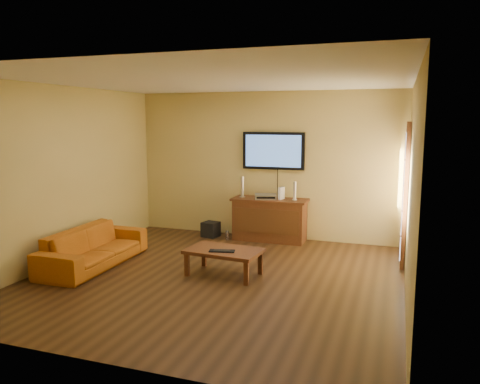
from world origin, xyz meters
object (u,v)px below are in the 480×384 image
at_px(media_console, 270,219).
at_px(sofa, 94,241).
at_px(coffee_table, 224,253).
at_px(game_console, 281,193).
at_px(television, 273,151).
at_px(speaker_left, 242,188).
at_px(av_receiver, 266,196).
at_px(speaker_right, 295,191).
at_px(bottle, 227,235).
at_px(subwoofer, 211,229).
at_px(keyboard, 222,251).

relative_size(media_console, sofa, 0.71).
xyz_separation_m(coffee_table, game_console, (0.31, 2.09, 0.56)).
bearing_deg(coffee_table, television, 87.65).
height_order(sofa, speaker_left, speaker_left).
relative_size(speaker_left, av_receiver, 0.99).
relative_size(speaker_right, bottle, 1.85).
distance_m(media_console, sofa, 3.13).
bearing_deg(subwoofer, coffee_table, -51.66).
xyz_separation_m(sofa, subwoofer, (1.00, 2.20, -0.24)).
height_order(media_console, speaker_left, speaker_left).
bearing_deg(speaker_right, coffee_table, -104.60).
height_order(sofa, av_receiver, av_receiver).
bearing_deg(keyboard, speaker_left, 101.45).
bearing_deg(speaker_left, sofa, -124.61).
distance_m(game_console, subwoofer, 1.53).
xyz_separation_m(sofa, av_receiver, (2.06, 2.25, 0.44)).
bearing_deg(coffee_table, media_console, 87.41).
xyz_separation_m(subwoofer, keyboard, (1.04, -2.11, 0.25)).
bearing_deg(game_console, media_console, -162.95).
bearing_deg(media_console, television, 90.00).
bearing_deg(television, sofa, -130.18).
bearing_deg(subwoofer, speaker_left, 21.66).
bearing_deg(media_console, bottle, -162.53).
relative_size(coffee_table, speaker_left, 2.86).
height_order(media_console, bottle, media_console).
bearing_deg(sofa, subwoofer, -25.46).
xyz_separation_m(coffee_table, av_receiver, (0.03, 2.05, 0.49)).
bearing_deg(speaker_right, keyboard, -103.57).
bearing_deg(game_console, television, 151.07).
bearing_deg(subwoofer, av_receiver, 13.97).
height_order(sofa, game_console, game_console).
height_order(coffee_table, av_receiver, av_receiver).
height_order(coffee_table, subwoofer, coffee_table).
height_order(television, game_console, television).
height_order(coffee_table, sofa, sofa).
bearing_deg(television, speaker_right, -24.40).
xyz_separation_m(media_console, game_console, (0.21, 0.00, 0.49)).
bearing_deg(av_receiver, speaker_left, 155.09).
relative_size(television, coffee_table, 1.06).
bearing_deg(coffee_table, game_console, 81.60).
distance_m(speaker_left, av_receiver, 0.48).
height_order(coffee_table, speaker_right, speaker_right).
bearing_deg(sofa, speaker_right, -49.14).
bearing_deg(media_console, subwoofer, -175.11).
relative_size(game_console, keyboard, 0.60).
xyz_separation_m(television, bottle, (-0.74, -0.45, -1.54)).
distance_m(speaker_left, bottle, 0.92).
relative_size(television, subwoofer, 4.13).
bearing_deg(bottle, subwoofer, 160.46).
height_order(speaker_right, av_receiver, speaker_right).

